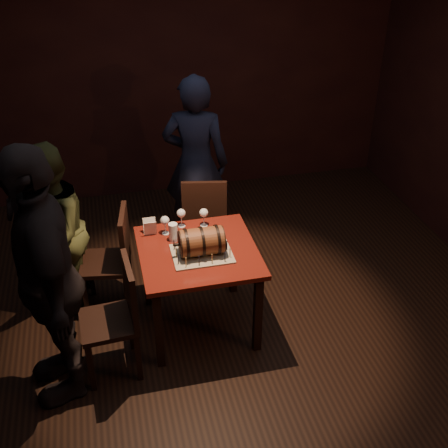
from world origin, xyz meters
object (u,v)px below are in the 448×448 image
at_px(pub_table, 198,262).
at_px(person_back, 196,163).
at_px(pint_of_ale, 173,233).
at_px(person_left_rear, 52,233).
at_px(barrel_cake, 202,241).
at_px(wine_glass_left, 165,221).
at_px(chair_left_front, 119,313).
at_px(person_left_front, 47,278).
at_px(chair_back, 205,216).
at_px(chair_left_rear, 114,256).
at_px(wine_glass_mid, 181,214).
at_px(wine_glass_right, 204,214).

bearing_deg(pub_table, person_back, 79.69).
relative_size(pint_of_ale, person_left_rear, 0.10).
xyz_separation_m(barrel_cake, wine_glass_left, (-0.22, 0.35, -0.00)).
distance_m(pub_table, chair_left_front, 0.74).
distance_m(person_back, person_left_front, 2.12).
bearing_deg(wine_glass_left, person_left_rear, 166.23).
height_order(pub_table, barrel_cake, barrel_cake).
xyz_separation_m(chair_back, chair_left_rear, (-0.85, -0.45, 0.00)).
distance_m(chair_back, person_back, 0.55).
height_order(chair_left_rear, person_back, person_back).
height_order(chair_left_front, person_left_front, person_left_front).
distance_m(barrel_cake, wine_glass_mid, 0.44).
distance_m(wine_glass_mid, chair_back, 0.66).
height_order(chair_back, person_back, person_back).
height_order(wine_glass_right, chair_left_rear, chair_left_rear).
xyz_separation_m(wine_glass_mid, person_back, (0.30, 0.91, -0.00)).
height_order(chair_back, chair_left_front, same).
height_order(wine_glass_mid, person_left_rear, person_left_rear).
xyz_separation_m(person_left_rear, person_left_front, (0.02, -0.89, 0.20)).
xyz_separation_m(pub_table, person_back, (0.23, 1.28, 0.22)).
distance_m(chair_left_rear, chair_left_front, 0.73).
relative_size(chair_left_front, person_back, 0.54).
xyz_separation_m(chair_back, chair_left_front, (-0.88, -1.18, 0.00)).
distance_m(chair_left_rear, person_left_rear, 0.53).
height_order(chair_left_rear, person_left_rear, person_left_rear).
relative_size(barrel_cake, wine_glass_mid, 2.39).
height_order(pub_table, chair_left_rear, chair_left_rear).
relative_size(barrel_cake, person_left_front, 0.20).
relative_size(wine_glass_right, chair_back, 0.17).
bearing_deg(wine_glass_left, barrel_cake, -57.54).
bearing_deg(chair_left_rear, wine_glass_left, -15.65).
relative_size(pub_table, wine_glass_mid, 5.59).
distance_m(barrel_cake, person_left_front, 1.14).
bearing_deg(wine_glass_left, wine_glass_right, 8.02).
relative_size(pub_table, pint_of_ale, 6.00).
xyz_separation_m(barrel_cake, wine_glass_mid, (-0.08, 0.43, -0.00)).
relative_size(chair_left_front, person_left_rear, 0.62).
bearing_deg(pub_table, wine_glass_right, 70.72).
bearing_deg(barrel_cake, wine_glass_mid, 100.50).
xyz_separation_m(pint_of_ale, person_back, (0.39, 1.10, 0.04)).
height_order(chair_back, person_left_front, person_left_front).
bearing_deg(pint_of_ale, chair_left_front, -134.40).
relative_size(wine_glass_left, person_back, 0.09).
xyz_separation_m(pub_table, pint_of_ale, (-0.16, 0.18, 0.18)).
distance_m(pub_table, chair_back, 0.89).
xyz_separation_m(pub_table, chair_left_front, (-0.65, -0.32, -0.12)).
bearing_deg(wine_glass_left, chair_left_front, -125.99).
xyz_separation_m(wine_glass_mid, wine_glass_right, (0.18, -0.04, 0.00)).
xyz_separation_m(wine_glass_mid, chair_left_rear, (-0.57, 0.04, -0.34)).
height_order(pint_of_ale, chair_left_rear, chair_left_rear).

